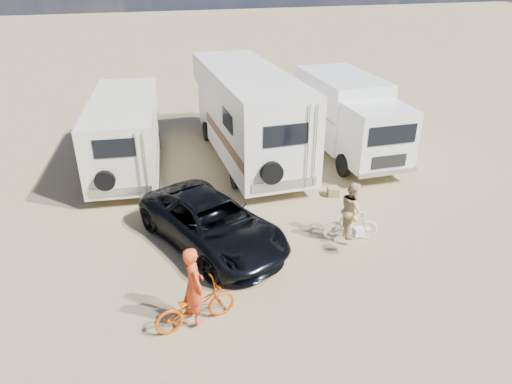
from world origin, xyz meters
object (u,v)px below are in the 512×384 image
object	(u,v)px
box_truck	(350,119)
rider_woman	(352,215)
bike_woman	(351,225)
rider_man	(194,291)
bike_parked	(362,161)
dark_suv	(212,223)
bike_man	(195,306)
cooler	(223,209)
rv_main	(248,116)
rv_left	(126,135)
crate	(333,192)

from	to	relation	value
box_truck	rider_woman	size ratio (longest dim) A/B	3.85
bike_woman	rider_woman	bearing A→B (deg)	0.00
bike_woman	rider_man	world-z (taller)	rider_man
box_truck	bike_parked	size ratio (longest dim) A/B	3.71
dark_suv	bike_parked	distance (m)	7.48
bike_man	cooler	size ratio (longest dim) A/B	3.79
bike_parked	rv_main	bearing A→B (deg)	64.91
rv_left	cooler	distance (m)	5.65
dark_suv	crate	bearing A→B (deg)	-1.91
rv_main	bike_woman	distance (m)	7.21
rider_woman	bike_man	bearing A→B (deg)	127.90
bike_parked	crate	bearing A→B (deg)	138.36
cooler	crate	size ratio (longest dim) A/B	1.29
rider_woman	bike_woman	bearing A→B (deg)	0.00
rv_main	crate	world-z (taller)	rv_main
rv_main	bike_parked	xyz separation A→B (m)	(3.86, -2.69, -1.37)
rv_left	bike_man	size ratio (longest dim) A/B	3.56
bike_woman	crate	distance (m)	2.90
crate	dark_suv	bearing A→B (deg)	-158.84
bike_woman	rider_man	bearing A→B (deg)	127.90
box_truck	rider_woman	distance (m)	6.89
rider_man	cooler	xyz separation A→B (m)	(1.76, 4.81, -0.75)
rider_woman	bike_parked	distance (m)	5.08
dark_suv	crate	size ratio (longest dim) A/B	13.01
rider_man	rv_left	bearing A→B (deg)	-5.94
box_truck	rider_woman	bearing A→B (deg)	-115.10
bike_woman	rider_woman	distance (m)	0.36
rv_left	box_truck	xyz separation A→B (m)	(9.06, -1.18, 0.21)
bike_woman	crate	xyz separation A→B (m)	(0.76, 2.78, -0.34)
crate	rv_main	bearing A→B (deg)	114.76
rider_woman	cooler	xyz separation A→B (m)	(-3.30, 2.57, -0.65)
box_truck	rv_main	bearing A→B (deg)	169.56
rider_man	bike_parked	world-z (taller)	rider_man
rv_left	bike_woman	bearing A→B (deg)	-43.85
rider_man	bike_man	bearing A→B (deg)	-0.00
bike_woman	crate	size ratio (longest dim) A/B	4.14
box_truck	dark_suv	world-z (taller)	box_truck
box_truck	cooler	xyz separation A→B (m)	(-6.29, -3.59, -1.40)
dark_suv	bike_man	bearing A→B (deg)	-131.59
rv_left	box_truck	size ratio (longest dim) A/B	1.06
bike_woman	cooler	size ratio (longest dim) A/B	3.20
rv_main	bike_parked	distance (m)	4.90
dark_suv	cooler	distance (m)	1.85
bike_parked	crate	size ratio (longest dim) A/B	4.45
bike_man	rider_man	distance (m)	0.44
rv_main	bike_man	xyz separation A→B (m)	(-3.88, -9.23, -1.32)
box_truck	bike_woman	world-z (taller)	box_truck
dark_suv	bike_parked	size ratio (longest dim) A/B	2.93
bike_woman	rider_woman	xyz separation A→B (m)	(0.00, 0.00, 0.36)
rv_left	crate	xyz separation A→B (m)	(6.83, -4.57, -1.25)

